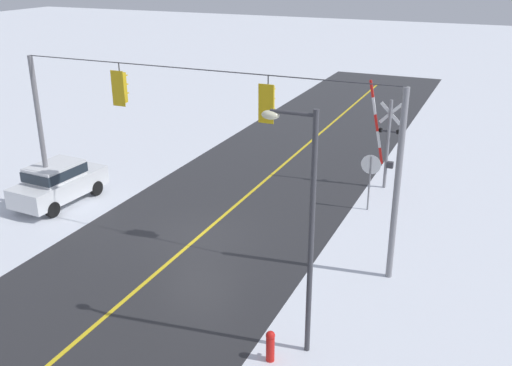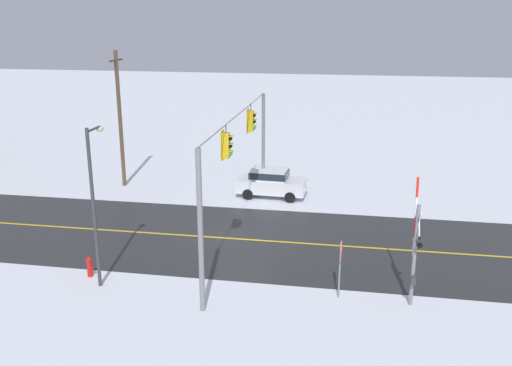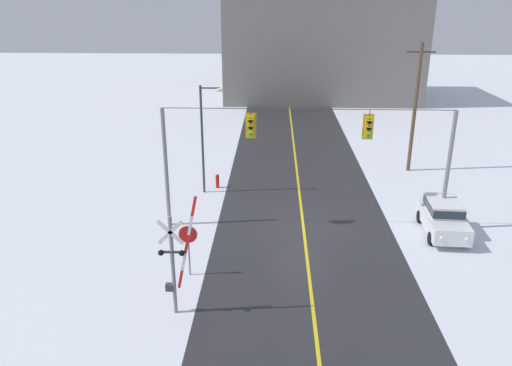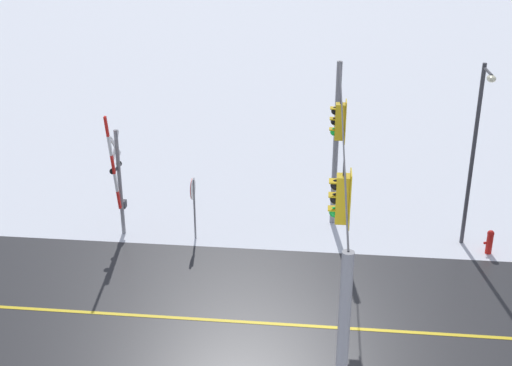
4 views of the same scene
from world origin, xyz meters
TOP-DOWN VIEW (x-y plane):
  - ground_plane at (0.00, 0.00)m, footprint 160.00×160.00m
  - signal_span at (0.05, -0.01)m, footprint 14.20×0.47m
  - stop_sign at (-5.12, -4.97)m, footprint 0.80×0.09m
  - railroad_crossing at (-5.14, -7.68)m, footprint 1.49×0.31m
  - streetlamp_near at (-5.59, 4.63)m, footprint 1.39×0.28m
  - fire_hydrant at (-5.08, 5.41)m, footprint 0.24×0.31m

SIDE VIEW (x-z plane):
  - ground_plane at x=0.00m, z-range 0.00..0.00m
  - fire_hydrant at x=-5.08m, z-range 0.03..0.91m
  - stop_sign at x=-5.12m, z-range 0.54..2.89m
  - railroad_crossing at x=-5.14m, z-range -0.09..4.69m
  - streetlamp_near at x=-5.59m, z-range 0.67..7.17m
  - signal_span at x=0.05m, z-range 0.94..7.16m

